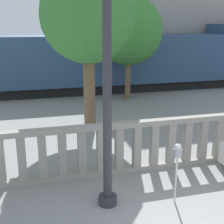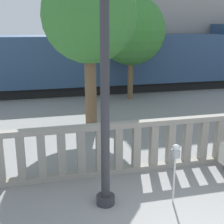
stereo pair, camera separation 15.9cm
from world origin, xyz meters
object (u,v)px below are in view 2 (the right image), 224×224
(parking_meter, at_px, (176,155))
(lamppost, at_px, (105,67))
(train_near, at_px, (95,62))
(tree_right, at_px, (131,31))
(tree_left, at_px, (89,16))

(parking_meter, bearing_deg, lamppost, 168.19)
(train_near, distance_m, tree_right, 3.30)
(tree_left, bearing_deg, lamppost, -96.83)
(lamppost, height_order, parking_meter, lamppost)
(tree_right, bearing_deg, train_near, 120.31)
(lamppost, xyz_separation_m, tree_right, (3.51, 9.52, 0.46))
(parking_meter, distance_m, tree_left, 6.29)
(lamppost, xyz_separation_m, train_near, (2.11, 11.90, -1.35))
(parking_meter, height_order, tree_right, tree_right)
(tree_left, bearing_deg, train_near, 77.50)
(parking_meter, xyz_separation_m, train_near, (0.63, 12.21, 0.56))
(parking_meter, relative_size, tree_right, 0.27)
(parking_meter, bearing_deg, tree_left, 98.93)
(parking_meter, distance_m, tree_right, 10.31)
(tree_right, bearing_deg, lamppost, -110.23)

